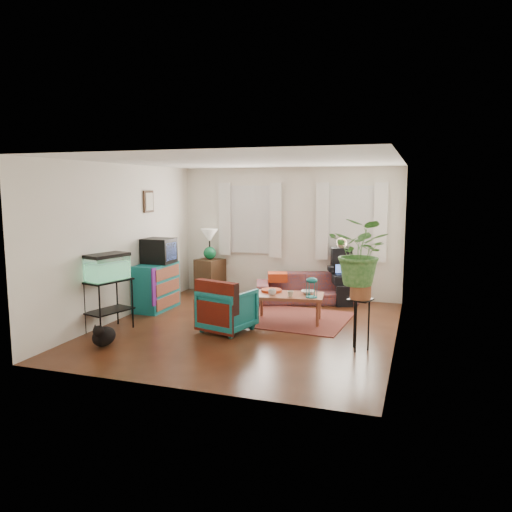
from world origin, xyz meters
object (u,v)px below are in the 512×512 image
(sofa, at_px, (306,283))
(plant_stand, at_px, (360,325))
(armchair, at_px, (227,308))
(aquarium_stand, at_px, (109,305))
(coffee_table, at_px, (288,308))
(dresser, at_px, (156,287))
(side_table, at_px, (210,276))

(sofa, bearing_deg, plant_stand, -81.15)
(armchair, bearing_deg, aquarium_stand, 33.31)
(sofa, distance_m, coffee_table, 1.51)
(armchair, distance_m, plant_stand, 2.07)
(armchair, xyz_separation_m, coffee_table, (0.77, 0.78, -0.13))
(sofa, relative_size, plant_stand, 2.66)
(dresser, relative_size, plant_stand, 1.30)
(sofa, distance_m, armchair, 2.39)
(dresser, bearing_deg, aquarium_stand, -89.62)
(aquarium_stand, bearing_deg, armchair, 33.73)
(sofa, xyz_separation_m, aquarium_stand, (-2.47, -2.85, 0.03))
(sofa, xyz_separation_m, plant_stand, (1.33, -2.58, -0.01))
(sofa, distance_m, plant_stand, 2.90)
(armchair, relative_size, coffee_table, 0.65)
(sofa, bearing_deg, side_table, 155.26)
(coffee_table, bearing_deg, aquarium_stand, -159.36)
(coffee_table, relative_size, plant_stand, 1.57)
(sofa, relative_size, armchair, 2.60)
(side_table, distance_m, plant_stand, 4.45)
(plant_stand, bearing_deg, sofa, 117.20)
(dresser, relative_size, armchair, 1.28)
(armchair, relative_size, plant_stand, 1.02)
(coffee_table, bearing_deg, dresser, 170.42)
(side_table, bearing_deg, coffee_table, -38.79)
(armchair, bearing_deg, coffee_table, -119.55)
(aquarium_stand, relative_size, plant_stand, 1.11)
(dresser, distance_m, armchair, 1.94)
(sofa, xyz_separation_m, armchair, (-0.73, -2.28, -0.01))
(sofa, height_order, coffee_table, sofa)
(side_table, distance_m, armchair, 2.88)
(sofa, height_order, side_table, sofa)
(side_table, bearing_deg, plant_stand, -39.28)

